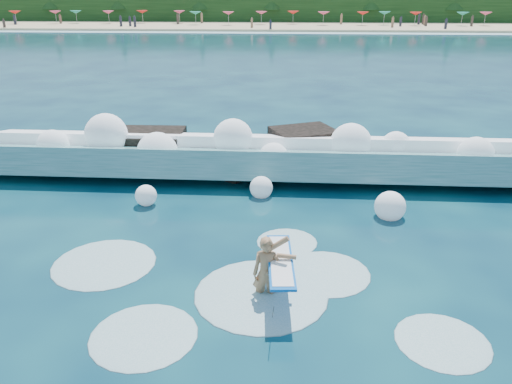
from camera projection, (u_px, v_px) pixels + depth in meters
ground at (185, 272)px, 11.38m from camera, size 200.00×200.00×0.00m
beach at (278, 26)px, 83.36m from camera, size 140.00×20.00×0.40m
wet_band at (276, 33)px, 73.26m from camera, size 140.00×5.00×0.08m
treeline at (280, 9)px, 91.73m from camera, size 140.00×4.00×5.00m
breaking_wave at (256, 159)px, 17.17m from camera, size 18.76×2.89×1.62m
rock_cluster at (219, 152)px, 18.14m from camera, size 8.36×3.58×1.51m
surfer_with_board at (270, 270)px, 10.30m from camera, size 0.91×2.82×1.61m
wave_spray at (241, 148)px, 16.83m from camera, size 15.21×4.69×2.17m
surf_foam at (233, 288)px, 10.76m from camera, size 9.24×5.69×0.14m
beach_umbrellas at (277, 13)px, 84.07m from camera, size 112.08×6.44×0.50m
beachgoers at (235, 22)px, 80.57m from camera, size 94.53×13.64×1.94m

